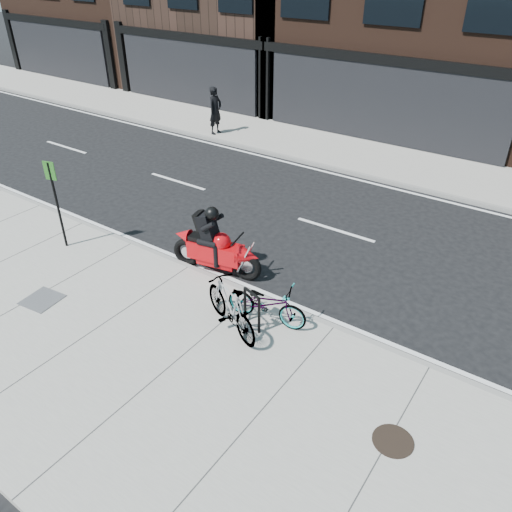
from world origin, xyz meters
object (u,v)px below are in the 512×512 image
Objects in this scene: bike_rack at (252,307)px; manhole_cover at (393,441)px; bicycle_front at (267,303)px; utility_grate at (42,300)px; sign_post at (56,197)px; pedestrian at (215,110)px; motorcycle at (220,248)px; bicycle_rear at (231,307)px.

manhole_cover is at bearing -16.45° from bike_rack.
bicycle_front is 3.62m from manhole_cover.
sign_post is (-1.54, 1.83, 1.38)m from utility_grate.
pedestrian is 12.16m from utility_grate.
manhole_cover is (3.33, -1.35, -0.45)m from bicycle_front.
motorcycle is at bearing 156.11° from manhole_cover.
sign_post reaches higher than manhole_cover.
bicycle_front is 0.92× the size of pedestrian.
pedestrian reaches higher than motorcycle.
sign_post is (-5.91, -0.10, 0.87)m from bike_rack.
motorcycle is 10.48m from pedestrian.
sign_post is at bearing -164.59° from pedestrian.
pedestrian is at bearing 89.81° from sign_post.
sign_post reaches higher than pedestrian.
bicycle_front reaches higher than utility_grate.
bicycle_rear is 0.79× the size of motorcycle.
manhole_cover is (12.00, -10.48, -0.94)m from pedestrian.
bike_rack is at bearing -137.91° from pedestrian.
bicycle_rear is (-0.45, -0.62, 0.10)m from bicycle_front.
motorcycle is 4.33m from sign_post.
bicycle_rear is at bearing -137.19° from bike_rack.
bicycle_front is at bearing 67.47° from bike_rack.
bicycle_rear is 5.66m from sign_post.
motorcycle is (-1.90, 1.35, 0.07)m from bike_rack.
motorcycle reaches higher than manhole_cover.
sign_post is (2.63, -9.55, 0.44)m from pedestrian.
bike_rack is 0.43m from bicycle_rear.
sign_post is (-4.00, -1.45, 0.80)m from motorcycle.
pedestrian is (-8.53, 9.46, 0.43)m from bike_rack.
utility_grate is (4.17, -11.38, -0.94)m from pedestrian.
bicycle_front is at bearing -136.44° from pedestrian.
sign_post is at bearing -68.98° from bicycle_rear.
sign_post reaches higher than bicycle_rear.
sign_post is (-9.37, 0.93, 1.38)m from manhole_cover.
motorcycle is 5.90m from manhole_cover.
bicycle_front is at bearing -38.22° from motorcycle.
bicycle_rear is 12.76m from pedestrian.
bike_rack is 0.46× the size of pedestrian.
bicycle_front is 2.29m from motorcycle.
bicycle_front reaches higher than manhole_cover.
bicycle_rear is 4.40m from utility_grate.
bicycle_rear reaches higher than bicycle_front.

